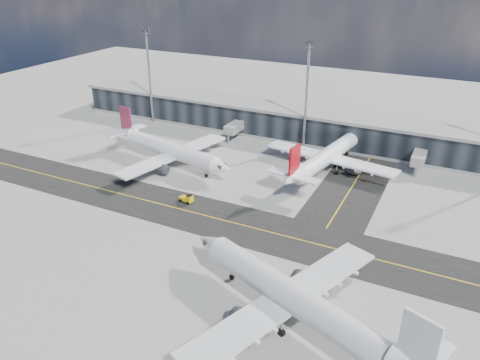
{
  "coord_description": "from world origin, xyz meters",
  "views": [
    {
      "loc": [
        37.24,
        -66.66,
        47.6
      ],
      "look_at": [
        -1.93,
        12.72,
        5.0
      ],
      "focal_mm": 35.0,
      "sensor_mm": 36.0,
      "label": 1
    }
  ],
  "objects": [
    {
      "name": "service_van",
      "position": [
        16.71,
        39.23,
        0.78
      ],
      "size": [
        3.24,
        5.88,
        1.56
      ],
      "primitive_type": "imported",
      "rotation": [
        0.0,
        0.0,
        0.12
      ],
      "color": "white",
      "rests_on": "ground"
    },
    {
      "name": "terminal_concourse",
      "position": [
        0.04,
        54.93,
        4.09
      ],
      "size": [
        152.0,
        19.8,
        8.8
      ],
      "color": "black",
      "rests_on": "ground"
    },
    {
      "name": "taxiway_lanes",
      "position": [
        3.91,
        10.74,
        0.01
      ],
      "size": [
        180.0,
        63.0,
        0.03
      ],
      "color": "black",
      "rests_on": "ground"
    },
    {
      "name": "airliner_af",
      "position": [
        -26.55,
        22.66,
        3.9
      ],
      "size": [
        39.56,
        33.98,
        11.8
      ],
      "rotation": [
        0.0,
        0.0,
        -1.79
      ],
      "color": "white",
      "rests_on": "ground"
    },
    {
      "name": "airliner_redtail",
      "position": [
        10.1,
        35.91,
        3.87
      ],
      "size": [
        33.87,
        39.53,
        11.73
      ],
      "rotation": [
        0.0,
        0.0,
        -0.17
      ],
      "color": "white",
      "rests_on": "ground"
    },
    {
      "name": "baggage_tug",
      "position": [
        -11.66,
        7.12,
        0.97
      ],
      "size": [
        3.27,
        2.01,
        1.93
      ],
      "rotation": [
        0.0,
        0.0,
        -1.73
      ],
      "color": "#DFB80B",
      "rests_on": "ground"
    },
    {
      "name": "floodlight_masts",
      "position": [
        0.0,
        48.0,
        15.61
      ],
      "size": [
        102.5,
        0.7,
        28.9
      ],
      "color": "gray",
      "rests_on": "ground"
    },
    {
      "name": "airliner_near",
      "position": [
        21.44,
        -16.98,
        4.22
      ],
      "size": [
        41.6,
        35.98,
        12.79
      ],
      "rotation": [
        0.0,
        0.0,
        1.2
      ],
      "color": "silver",
      "rests_on": "ground"
    },
    {
      "name": "ground",
      "position": [
        0.0,
        0.0,
        0.0
      ],
      "size": [
        300.0,
        300.0,
        0.0
      ],
      "primitive_type": "plane",
      "color": "gray",
      "rests_on": "ground"
    }
  ]
}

